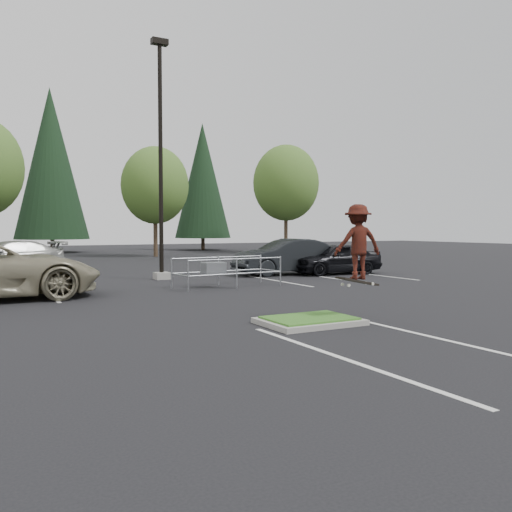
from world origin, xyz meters
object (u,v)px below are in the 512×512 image
car_r_charc (287,257)px  car_r_black (336,258)px  decid_c (155,188)px  car_far_silver (9,257)px  cart_corral (217,268)px  conif_c (203,181)px  conif_b (51,164)px  light_pole (161,172)px  skateboarder (358,242)px  decid_d (286,185)px

car_r_charc → car_r_black: (2.18, -0.94, -0.09)m
decid_c → car_far_silver: 16.22m
car_far_silver → cart_corral: bearing=15.9°
conif_c → car_r_black: size_ratio=2.83×
conif_c → car_far_silver: (-19.00, -20.72, -6.06)m
decid_c → car_r_black: decid_c is taller
conif_b → conif_c: size_ratio=1.16×
car_r_charc → conif_b: bearing=-164.6°
decid_c → conif_c: bearing=50.4°
light_pole → car_r_black: size_ratio=2.29×
light_pole → conif_b: (-0.50, 28.50, 3.29)m
light_pole → car_r_charc: bearing=-4.8°
cart_corral → car_r_black: 7.86m
light_pole → skateboarder: size_ratio=5.21×
light_pole → decid_d: 25.37m
light_pole → decid_c: light_pole is taller
light_pole → decid_c: size_ratio=1.21×
car_r_black → decid_c: bearing=-168.7°
cart_corral → conif_b: bearing=87.6°
conif_b → skateboarder: conif_b is taller
cart_corral → car_r_black: (7.42, 2.60, 0.05)m
light_pole → car_far_silver: bearing=129.0°
decid_c → light_pole: bearing=-107.1°
skateboarder → car_r_black: bearing=-111.6°
conif_c → car_far_silver: conif_c is taller
decid_d → car_r_charc: 22.64m
skateboarder → light_pole: bearing=-73.6°
decid_d → conif_c: conif_c is taller
car_r_charc → car_far_silver: bearing=-119.6°
conif_b → car_r_black: 31.97m
conif_c → cart_corral: conif_c is taller
conif_c → decid_d: bearing=-66.5°
conif_c → car_r_charc: bearing=-105.0°
decid_d → skateboarder: 35.11m
conif_c → skateboarder: conif_c is taller
skateboarder → car_far_silver: skateboarder is taller
conif_b → car_r_charc: conif_b is taller
cart_corral → car_r_black: car_r_black is taller
skateboarder → conif_c: bearing=-94.7°
decid_d → skateboarder: size_ratio=4.86×
decid_d → car_r_black: size_ratio=2.13×
conif_b → car_r_charc: bearing=-77.4°
cart_corral → skateboarder: skateboarder is taller
decid_c → conif_b: bearing=119.3°
decid_d → cart_corral: size_ratio=2.32×
light_pole → decid_d: bearing=46.3°
decid_c → skateboarder: decid_c is taller
decid_d → conif_c: (-3.99, 9.17, 0.94)m
skateboarder → car_r_charc: size_ratio=0.38×
conif_b → car_far_silver: conif_b is taller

